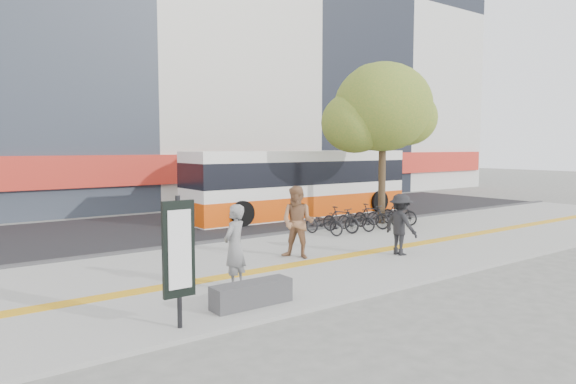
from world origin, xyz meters
TOP-DOWN VIEW (x-y plane):
  - ground at (0.00, 0.00)m, footprint 120.00×120.00m
  - sidewalk at (0.00, 1.50)m, footprint 40.00×7.00m
  - tactile_strip at (0.00, 1.00)m, footprint 40.00×0.45m
  - street at (0.00, 9.00)m, footprint 40.00×8.00m
  - curb at (0.00, 5.00)m, footprint 40.00×0.25m
  - bench at (-2.60, -1.20)m, footprint 1.60×0.45m
  - signboard at (-4.20, -1.51)m, footprint 0.55×0.10m
  - street_tree at (7.18, 4.82)m, footprint 4.40×3.80m
  - bus at (6.16, 8.50)m, footprint 10.64×2.52m
  - bicycle_row at (5.50, 4.00)m, footprint 4.63×1.63m
  - seated_woman at (-2.24, 0.02)m, footprint 0.78×0.70m
  - pedestrian_tan at (0.66, 1.61)m, footprint 1.12×1.19m
  - pedestrian_dark at (3.22, 0.25)m, footprint 0.69×1.13m

SIDE VIEW (x-z plane):
  - ground at x=0.00m, z-range 0.00..0.00m
  - street at x=0.00m, z-range 0.00..0.06m
  - sidewalk at x=0.00m, z-range 0.00..0.08m
  - curb at x=0.00m, z-range 0.00..0.14m
  - tactile_strip at x=0.00m, z-range 0.08..0.09m
  - bench at x=-2.60m, z-range 0.08..0.53m
  - bicycle_row at x=5.50m, z-range 0.06..0.96m
  - pedestrian_dark at x=3.22m, z-range 0.08..1.78m
  - seated_woman at x=-2.24m, z-range 0.08..1.87m
  - pedestrian_tan at x=0.66m, z-range 0.08..2.02m
  - signboard at x=-4.20m, z-range 0.27..2.47m
  - bus at x=6.16m, z-range -0.02..2.81m
  - street_tree at x=7.18m, z-range 1.36..7.67m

